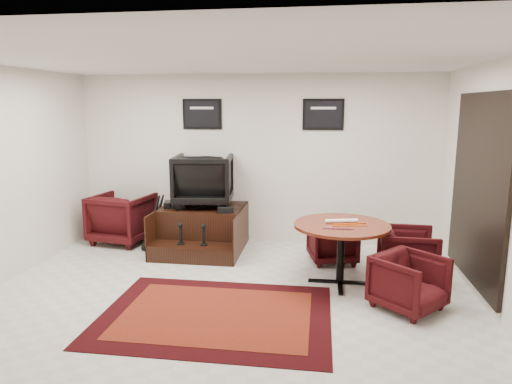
# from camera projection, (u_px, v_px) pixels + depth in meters

# --- Properties ---
(ground) EXTENTS (6.00, 6.00, 0.00)m
(ground) POSITION_uv_depth(u_px,v_px,m) (226.00, 300.00, 5.46)
(ground) COLOR silver
(ground) RESTS_ON ground
(room_shell) EXTENTS (6.02, 5.02, 2.81)m
(room_shell) POSITION_uv_depth(u_px,v_px,m) (262.00, 151.00, 5.19)
(room_shell) COLOR silver
(room_shell) RESTS_ON ground
(area_rug) EXTENTS (2.53, 1.90, 0.01)m
(area_rug) POSITION_uv_depth(u_px,v_px,m) (216.00, 315.00, 5.07)
(area_rug) COLOR black
(area_rug) RESTS_ON ground
(shine_podium) EXTENTS (1.33, 1.37, 0.68)m
(shine_podium) POSITION_uv_depth(u_px,v_px,m) (202.00, 230.00, 7.37)
(shine_podium) COLOR black
(shine_podium) RESTS_ON ground
(shine_chair) EXTENTS (1.00, 0.95, 0.93)m
(shine_chair) POSITION_uv_depth(u_px,v_px,m) (204.00, 177.00, 7.35)
(shine_chair) COLOR black
(shine_chair) RESTS_ON shine_podium
(shoes_pair) EXTENTS (0.27, 0.30, 0.10)m
(shoes_pair) POSITION_uv_depth(u_px,v_px,m) (171.00, 204.00, 7.29)
(shoes_pair) COLOR black
(shoes_pair) RESTS_ON shine_podium
(polish_kit) EXTENTS (0.27, 0.21, 0.08)m
(polish_kit) POSITION_uv_depth(u_px,v_px,m) (226.00, 210.00, 6.95)
(polish_kit) COLOR black
(polish_kit) RESTS_ON shine_podium
(umbrella_black) EXTENTS (0.35, 0.13, 0.94)m
(umbrella_black) POSITION_uv_depth(u_px,v_px,m) (152.00, 222.00, 7.21)
(umbrella_black) COLOR black
(umbrella_black) RESTS_ON ground
(umbrella_hooked) EXTENTS (0.33, 0.13, 0.90)m
(umbrella_hooked) POSITION_uv_depth(u_px,v_px,m) (156.00, 219.00, 7.49)
(umbrella_hooked) COLOR black
(umbrella_hooked) RESTS_ON ground
(armchair_side) EXTENTS (1.02, 0.97, 0.92)m
(armchair_side) POSITION_uv_depth(u_px,v_px,m) (122.00, 216.00, 7.71)
(armchair_side) COLOR black
(armchair_side) RESTS_ON ground
(meeting_table) EXTENTS (1.23, 1.23, 0.80)m
(meeting_table) POSITION_uv_depth(u_px,v_px,m) (341.00, 231.00, 5.85)
(meeting_table) COLOR #4D1A0B
(meeting_table) RESTS_ON ground
(table_chair_back) EXTENTS (0.78, 0.74, 0.68)m
(table_chair_back) POSITION_uv_depth(u_px,v_px,m) (332.00, 239.00, 6.75)
(table_chair_back) COLOR black
(table_chair_back) RESTS_ON ground
(table_chair_window) EXTENTS (0.71, 0.76, 0.75)m
(table_chair_window) POSITION_uv_depth(u_px,v_px,m) (408.00, 251.00, 6.11)
(table_chair_window) COLOR black
(table_chair_window) RESTS_ON ground
(table_chair_corner) EXTENTS (0.93, 0.93, 0.70)m
(table_chair_corner) POSITION_uv_depth(u_px,v_px,m) (409.00, 280.00, 5.16)
(table_chair_corner) COLOR black
(table_chair_corner) RESTS_ON ground
(paper_roll) EXTENTS (0.42, 0.14, 0.05)m
(paper_roll) POSITION_uv_depth(u_px,v_px,m) (341.00, 221.00, 5.88)
(paper_roll) COLOR white
(paper_roll) RESTS_ON meeting_table
(table_clutter) EXTENTS (0.57, 0.38, 0.01)m
(table_clutter) POSITION_uv_depth(u_px,v_px,m) (347.00, 226.00, 5.73)
(table_clutter) COLOR #F55E0D
(table_clutter) RESTS_ON meeting_table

